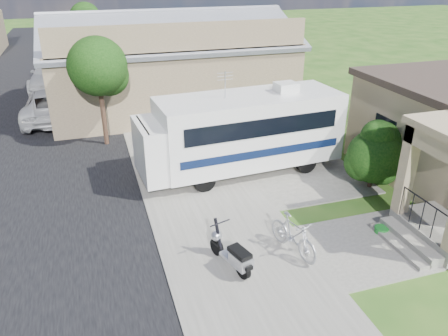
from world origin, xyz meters
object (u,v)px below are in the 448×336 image
object	(u,v)px
shrub	(375,153)
scooter	(232,254)
motorhome	(242,131)
bicycle	(293,237)
pickup_truck	(52,104)
garden_hose	(381,231)
van	(53,74)

from	to	relation	value
shrub	scooter	world-z (taller)	shrub
scooter	motorhome	bearing A→B (deg)	50.86
scooter	bicycle	xyz separation A→B (m)	(1.76, 0.14, 0.05)
scooter	pickup_truck	distance (m)	14.91
pickup_truck	garden_hose	bearing A→B (deg)	126.89
pickup_truck	bicycle	bearing A→B (deg)	117.67
motorhome	garden_hose	xyz separation A→B (m)	(2.48, -5.20, -1.54)
bicycle	van	size ratio (longest dim) A/B	0.31
motorhome	pickup_truck	bearing A→B (deg)	124.78
motorhome	shrub	size ratio (longest dim) A/B	3.04
van	scooter	bearing A→B (deg)	-69.64
shrub	bicycle	world-z (taller)	shrub
van	bicycle	bearing A→B (deg)	-65.00
bicycle	scooter	bearing A→B (deg)	169.75
scooter	bicycle	bearing A→B (deg)	-12.59
shrub	van	size ratio (longest dim) A/B	0.43
garden_hose	scooter	bearing A→B (deg)	-176.86
bicycle	van	world-z (taller)	van
motorhome	pickup_truck	distance (m)	11.15
scooter	pickup_truck	xyz separation A→B (m)	(-4.77, 14.13, 0.27)
shrub	van	xyz separation A→B (m)	(-11.02, 17.73, -0.43)
scooter	garden_hose	bearing A→B (deg)	-14.11
motorhome	pickup_truck	world-z (taller)	motorhome
motorhome	bicycle	size ratio (longest dim) A/B	4.16
scooter	van	size ratio (longest dim) A/B	0.28
motorhome	pickup_truck	xyz separation A→B (m)	(-6.96, 8.67, -0.87)
pickup_truck	shrub	bearing A→B (deg)	136.68
shrub	scooter	bearing A→B (deg)	-154.57
motorhome	van	distance (m)	16.78
pickup_truck	van	distance (m)	6.50
shrub	bicycle	bearing A→B (deg)	-147.56
motorhome	van	bearing A→B (deg)	111.19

